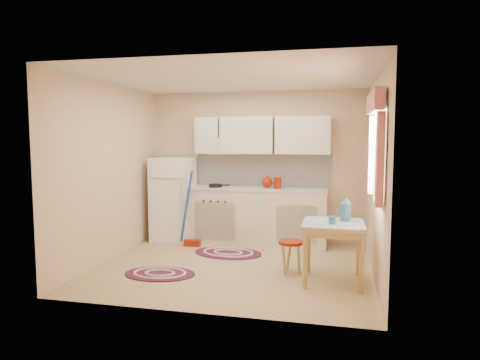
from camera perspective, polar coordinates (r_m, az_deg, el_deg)
name	(u,v)px	position (r m, az deg, el deg)	size (l,w,h in m)	color
room_shell	(249,148)	(5.84, 1.18, 4.34)	(3.64, 3.60, 2.52)	tan
fridge	(174,199)	(7.31, -8.85, -2.52)	(0.65, 0.60, 1.40)	white
broom	(192,209)	(6.85, -6.44, -3.88)	(0.28, 0.12, 1.20)	#1D47B8
base_cabinets	(257,217)	(7.01, 2.24, -4.95)	(2.25, 0.60, 0.88)	beige
countertop	(257,189)	(6.94, 2.26, -1.22)	(2.27, 0.62, 0.04)	beige
frying_pan	(215,186)	(7.05, -3.32, -0.76)	(0.21, 0.21, 0.05)	black
red_kettle	(267,182)	(6.90, 3.65, -0.31)	(0.19, 0.17, 0.19)	maroon
red_canister	(278,183)	(6.88, 5.04, -0.46)	(0.12, 0.12, 0.16)	maroon
table	(333,253)	(5.30, 12.29, -9.45)	(0.72, 0.72, 0.72)	tan
stool	(291,257)	(5.58, 6.75, -10.18)	(0.31, 0.31, 0.42)	maroon
coffee_pot	(346,209)	(5.31, 13.93, -3.78)	(0.15, 0.13, 0.31)	teal
mug	(332,220)	(5.11, 12.21, -5.29)	(0.08, 0.08, 0.10)	teal
rug_center	(228,253)	(6.51, -1.60, -9.69)	(1.03, 0.69, 0.02)	maroon
rug_left	(160,274)	(5.64, -10.64, -12.19)	(0.91, 0.61, 0.02)	maroon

